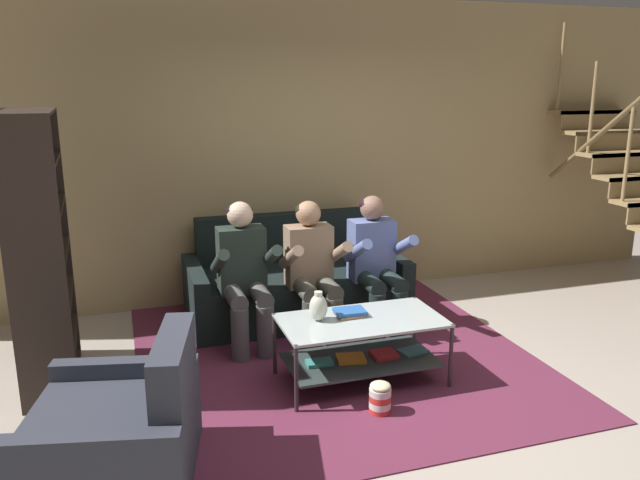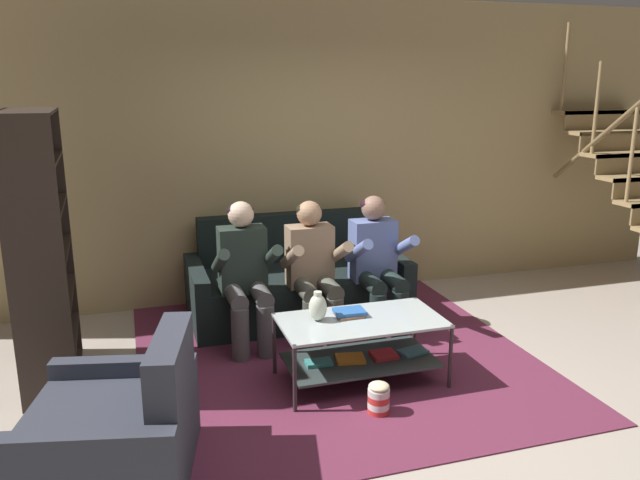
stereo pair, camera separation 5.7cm
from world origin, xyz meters
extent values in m
plane|color=#B9AB9D|center=(0.00, 0.00, 0.00)|extent=(16.80, 16.80, 0.00)
cube|color=tan|center=(0.00, 2.46, 1.45)|extent=(8.40, 0.12, 2.90)
cube|color=#A08354|center=(3.26, 1.76, 1.39)|extent=(0.98, 0.26, 0.04)
cube|color=olive|center=(3.26, 1.64, 1.31)|extent=(0.98, 0.02, 0.20)
cube|color=#A08354|center=(3.26, 2.02, 1.59)|extent=(0.98, 0.26, 0.04)
cube|color=olive|center=(3.26, 1.90, 1.51)|extent=(0.98, 0.02, 0.20)
cube|color=#A08354|center=(3.26, 2.29, 1.79)|extent=(0.98, 0.26, 0.04)
cube|color=olive|center=(3.26, 2.16, 1.71)|extent=(0.98, 0.02, 0.20)
cylinder|color=#A08354|center=(2.81, 1.23, 1.46)|extent=(0.04, 0.04, 0.90)
cylinder|color=#A08354|center=(2.81, 1.76, 1.86)|extent=(0.04, 0.04, 0.90)
cylinder|color=#A08354|center=(2.81, 2.29, 2.26)|extent=(0.04, 0.04, 0.90)
cylinder|color=brown|center=(2.81, 1.23, 1.91)|extent=(0.05, 2.14, 1.65)
cube|color=black|center=(-0.27, 1.81, 0.22)|extent=(1.69, 0.99, 0.43)
cube|color=black|center=(-0.27, 2.21, 0.66)|extent=(1.69, 0.18, 0.46)
cube|color=black|center=(-1.18, 1.81, 0.28)|extent=(0.13, 0.99, 0.55)
cube|color=black|center=(0.63, 1.81, 0.28)|extent=(0.13, 0.99, 0.55)
cylinder|color=#514F51|center=(-0.95, 1.01, 0.22)|extent=(0.14, 0.14, 0.43)
cylinder|color=#514F51|center=(-0.75, 1.01, 0.22)|extent=(0.14, 0.14, 0.43)
cylinder|color=#514F51|center=(-0.95, 1.19, 0.47)|extent=(0.14, 0.42, 0.14)
cylinder|color=#514F51|center=(-0.75, 1.19, 0.47)|extent=(0.14, 0.42, 0.14)
cube|color=#27332D|center=(-0.85, 1.39, 0.70)|extent=(0.38, 0.22, 0.54)
cylinder|color=#27332D|center=(-1.05, 1.21, 0.76)|extent=(0.09, 0.49, 0.31)
cylinder|color=#27332D|center=(-0.64, 1.21, 0.76)|extent=(0.09, 0.49, 0.31)
sphere|color=beige|center=(-0.85, 1.39, 1.08)|extent=(0.21, 0.21, 0.21)
ellipsoid|color=black|center=(-0.85, 1.41, 1.11)|extent=(0.21, 0.21, 0.13)
cylinder|color=#4F4F44|center=(-0.37, 1.01, 0.22)|extent=(0.14, 0.14, 0.43)
cylinder|color=#4F4F44|center=(-0.17, 1.01, 0.22)|extent=(0.14, 0.14, 0.43)
cylinder|color=#4F4F44|center=(-0.37, 1.19, 0.47)|extent=(0.14, 0.42, 0.14)
cylinder|color=#4F4F44|center=(-0.17, 1.19, 0.47)|extent=(0.14, 0.42, 0.14)
cube|color=#997B61|center=(-0.27, 1.39, 0.69)|extent=(0.38, 0.22, 0.52)
cylinder|color=#997B61|center=(-0.48, 1.21, 0.74)|extent=(0.09, 0.49, 0.31)
cylinder|color=#997B61|center=(-0.07, 1.21, 0.74)|extent=(0.09, 0.49, 0.31)
sphere|color=tan|center=(-0.27, 1.39, 1.05)|extent=(0.21, 0.21, 0.21)
ellipsoid|color=black|center=(-0.27, 1.41, 1.08)|extent=(0.21, 0.21, 0.13)
cylinder|color=#1C2927|center=(0.20, 1.01, 0.22)|extent=(0.14, 0.14, 0.43)
cylinder|color=#1C2927|center=(0.40, 1.01, 0.22)|extent=(0.14, 0.14, 0.43)
cylinder|color=#1C2927|center=(0.20, 1.19, 0.47)|extent=(0.14, 0.42, 0.14)
cylinder|color=#1C2927|center=(0.40, 1.19, 0.47)|extent=(0.14, 0.42, 0.14)
cube|color=#5F70AC|center=(0.30, 1.39, 0.69)|extent=(0.38, 0.22, 0.53)
cylinder|color=#5F70AC|center=(0.10, 1.21, 0.75)|extent=(0.09, 0.49, 0.31)
cylinder|color=#5F70AC|center=(0.50, 1.21, 0.75)|extent=(0.09, 0.49, 0.31)
sphere|color=#906855|center=(0.30, 1.39, 1.06)|extent=(0.21, 0.21, 0.21)
ellipsoid|color=black|center=(0.30, 1.41, 1.09)|extent=(0.21, 0.21, 0.13)
cube|color=#B1BEBE|center=(-0.19, 0.40, 0.47)|extent=(1.16, 0.61, 0.02)
cube|color=#33403E|center=(-0.19, 0.40, 0.17)|extent=(1.06, 0.56, 0.02)
cylinder|color=#352A2E|center=(-0.75, 0.11, 0.24)|extent=(0.03, 0.03, 0.48)
cylinder|color=#352A2E|center=(0.38, 0.11, 0.24)|extent=(0.03, 0.03, 0.48)
cylinder|color=#352A2E|center=(-0.75, 0.69, 0.24)|extent=(0.03, 0.03, 0.48)
cylinder|color=#352A2E|center=(0.38, 0.69, 0.24)|extent=(0.03, 0.03, 0.48)
cube|color=teal|center=(-0.50, 0.40, 0.19)|extent=(0.19, 0.12, 0.03)
cube|color=orange|center=(-0.26, 0.39, 0.19)|extent=(0.23, 0.19, 0.03)
cube|color=red|center=(-0.01, 0.38, 0.19)|extent=(0.18, 0.16, 0.03)
cube|color=teal|center=(0.22, 0.38, 0.19)|extent=(0.23, 0.18, 0.02)
cube|color=#672741|center=(-0.23, 1.00, 0.01)|extent=(3.00, 3.40, 0.01)
cube|color=#7C5062|center=(-0.23, 1.00, 0.01)|extent=(1.65, 1.87, 0.00)
ellipsoid|color=silver|center=(-0.48, 0.48, 0.57)|extent=(0.13, 0.13, 0.19)
cylinder|color=silver|center=(-0.48, 0.48, 0.67)|extent=(0.06, 0.06, 0.04)
cube|color=#99694C|center=(-0.24, 0.48, 0.49)|extent=(0.19, 0.16, 0.02)
cube|color=#2C63B3|center=(-0.24, 0.50, 0.51)|extent=(0.22, 0.17, 0.03)
cube|color=#31261F|center=(-2.29, 0.64, 0.97)|extent=(0.35, 0.03, 1.93)
cube|color=#31261F|center=(-2.32, 1.58, 0.97)|extent=(0.35, 0.03, 1.93)
cube|color=#31261F|center=(-2.47, 1.10, 0.97)|extent=(0.06, 0.96, 1.93)
cube|color=#31261F|center=(-2.30, 1.11, 0.01)|extent=(0.39, 0.93, 0.02)
cube|color=#31261F|center=(-2.30, 1.11, 0.32)|extent=(0.39, 0.93, 0.02)
cube|color=#31261F|center=(-2.30, 1.11, 0.64)|extent=(0.39, 0.93, 0.02)
cube|color=#31261F|center=(-2.30, 1.11, 0.97)|extent=(0.39, 0.93, 0.02)
cube|color=#31261F|center=(-2.30, 1.11, 1.29)|extent=(0.39, 0.93, 0.02)
cube|color=#31261F|center=(-2.30, 1.11, 1.61)|extent=(0.39, 0.93, 0.02)
cube|color=#31261F|center=(-2.30, 1.11, 1.92)|extent=(0.39, 0.93, 0.02)
cube|color=#2C9451|center=(-2.25, 0.67, 0.13)|extent=(0.24, 0.04, 0.22)
cube|color=#365AB8|center=(-2.26, 0.71, 0.12)|extent=(0.25, 0.04, 0.19)
cube|color=red|center=(-2.28, 0.74, 0.10)|extent=(0.29, 0.04, 0.17)
cube|color=orange|center=(-2.27, 0.79, 0.13)|extent=(0.28, 0.05, 0.22)
cube|color=#947152|center=(-2.27, 0.84, 0.15)|extent=(0.26, 0.05, 0.25)
cube|color=green|center=(-2.28, 0.89, 0.12)|extent=(0.28, 0.05, 0.21)
cube|color=#314FB0|center=(-2.30, 0.93, 0.15)|extent=(0.32, 0.05, 0.25)
cube|color=teal|center=(-2.29, 0.98, 0.15)|extent=(0.30, 0.05, 0.26)
cube|color=#353945|center=(-1.88, -0.26, 0.21)|extent=(0.99, 0.88, 0.41)
cube|color=#353945|center=(-1.55, -0.33, 0.62)|extent=(0.31, 0.73, 0.41)
cube|color=#353945|center=(-1.79, 0.14, 0.26)|extent=(0.86, 0.29, 0.51)
cylinder|color=red|center=(-0.23, -0.06, 0.02)|extent=(0.14, 0.14, 0.04)
cylinder|color=white|center=(-0.23, -0.06, 0.07)|extent=(0.14, 0.14, 0.04)
cylinder|color=red|center=(-0.23, -0.06, 0.11)|extent=(0.14, 0.14, 0.04)
cylinder|color=white|center=(-0.23, -0.06, 0.15)|extent=(0.14, 0.14, 0.04)
ellipsoid|color=beige|center=(-0.23, -0.06, 0.19)|extent=(0.14, 0.14, 0.05)
camera|label=1|loc=(-1.74, -3.45, 2.11)|focal=35.00mm
camera|label=2|loc=(-1.69, -3.46, 2.11)|focal=35.00mm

